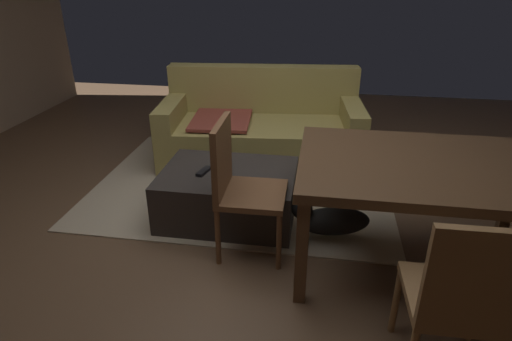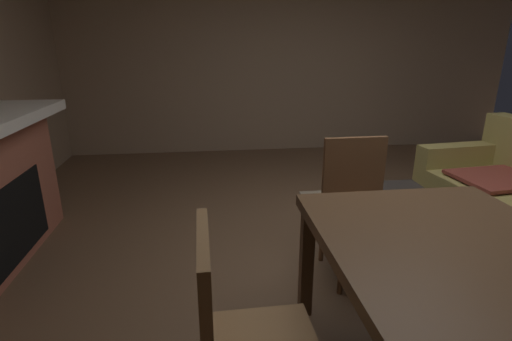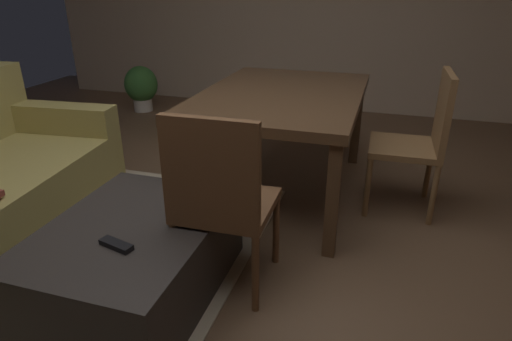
# 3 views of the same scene
# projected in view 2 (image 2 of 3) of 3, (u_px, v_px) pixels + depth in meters

# --- Properties ---
(floor) EXTENTS (8.25, 8.25, 0.00)m
(floor) POSITION_uv_depth(u_px,v_px,m) (379.00, 272.00, 2.72)
(floor) COLOR brown
(wall_left) EXTENTS (0.12, 6.76, 2.71)m
(wall_left) POSITION_uv_depth(u_px,v_px,m) (287.00, 56.00, 5.53)
(wall_left) COLOR #9E846B
(wall_left) RESTS_ON ground
(area_rug) EXTENTS (2.60, 2.00, 0.01)m
(area_rug) POSITION_uv_depth(u_px,v_px,m) (460.00, 246.00, 3.05)
(area_rug) COLOR tan
(area_rug) RESTS_ON ground
(ottoman_coffee_table) EXTENTS (1.02, 0.75, 0.40)m
(ottoman_coffee_table) POSITION_uv_depth(u_px,v_px,m) (396.00, 228.00, 2.92)
(ottoman_coffee_table) COLOR #2D2826
(ottoman_coffee_table) RESTS_ON ground
(tv_remote) EXTENTS (0.09, 0.17, 0.02)m
(tv_remote) POSITION_uv_depth(u_px,v_px,m) (383.00, 194.00, 3.02)
(tv_remote) COLOR black
(tv_remote) RESTS_ON ottoman_coffee_table
(dining_table) EXTENTS (1.55, 1.06, 0.74)m
(dining_table) POSITION_uv_depth(u_px,v_px,m) (475.00, 280.00, 1.48)
(dining_table) COLOR #513823
(dining_table) RESTS_ON ground
(dining_chair_west) EXTENTS (0.45, 0.45, 0.93)m
(dining_chair_west) POSITION_uv_depth(u_px,v_px,m) (358.00, 199.00, 2.62)
(dining_chair_west) COLOR brown
(dining_chair_west) RESTS_ON ground
(dining_chair_south) EXTENTS (0.45, 0.45, 0.93)m
(dining_chair_south) POSITION_uv_depth(u_px,v_px,m) (237.00, 332.00, 1.41)
(dining_chair_south) COLOR brown
(dining_chair_south) RESTS_ON ground
(small_dog) EXTENTS (0.58, 0.30, 0.29)m
(small_dog) POSITION_uv_depth(u_px,v_px,m) (427.00, 297.00, 2.18)
(small_dog) COLOR black
(small_dog) RESTS_ON ground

